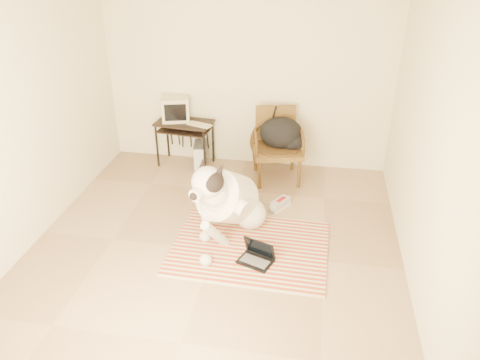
% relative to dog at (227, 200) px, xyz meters
% --- Properties ---
extents(floor, '(4.50, 4.50, 0.00)m').
position_rel_dog_xyz_m(floor, '(-0.08, -0.37, -0.42)').
color(floor, '#977C5C').
rests_on(floor, ground).
extents(wall_back, '(4.50, 0.00, 4.50)m').
position_rel_dog_xyz_m(wall_back, '(-0.08, 1.88, 0.93)').
color(wall_back, beige).
rests_on(wall_back, floor).
extents(wall_front, '(4.50, 0.00, 4.50)m').
position_rel_dog_xyz_m(wall_front, '(-0.08, -2.62, 0.93)').
color(wall_front, beige).
rests_on(wall_front, floor).
extents(wall_left, '(0.00, 4.50, 4.50)m').
position_rel_dog_xyz_m(wall_left, '(-2.08, -0.37, 0.93)').
color(wall_left, beige).
rests_on(wall_left, floor).
extents(wall_right, '(0.00, 4.50, 4.50)m').
position_rel_dog_xyz_m(wall_right, '(1.92, -0.37, 0.93)').
color(wall_right, beige).
rests_on(wall_right, floor).
extents(rug, '(1.71, 1.33, 0.02)m').
position_rel_dog_xyz_m(rug, '(0.30, -0.28, -0.41)').
color(rug, '#B82D18').
rests_on(rug, floor).
extents(dog, '(0.80, 1.44, 1.06)m').
position_rel_dog_xyz_m(dog, '(0.00, 0.00, 0.00)').
color(dog, beige).
rests_on(dog, rug).
extents(laptop, '(0.41, 0.36, 0.24)m').
position_rel_dog_xyz_m(laptop, '(0.40, -0.50, -0.34)').
color(laptop, black).
rests_on(laptop, rug).
extents(computer_desk, '(0.84, 0.53, 0.66)m').
position_rel_dog_xyz_m(computer_desk, '(-0.94, 1.62, 0.15)').
color(computer_desk, black).
rests_on(computer_desk, floor).
extents(crt_monitor, '(0.46, 0.45, 0.34)m').
position_rel_dog_xyz_m(crt_monitor, '(-1.08, 1.71, 0.41)').
color(crt_monitor, beige).
rests_on(crt_monitor, computer_desk).
extents(desk_keyboard, '(0.37, 0.23, 0.02)m').
position_rel_dog_xyz_m(desk_keyboard, '(-0.69, 1.54, 0.25)').
color(desk_keyboard, beige).
rests_on(desk_keyboard, computer_desk).
extents(pc_tower, '(0.22, 0.40, 0.35)m').
position_rel_dog_xyz_m(pc_tower, '(-0.72, 1.59, -0.24)').
color(pc_tower, '#515053').
rests_on(pc_tower, floor).
extents(rattan_chair, '(0.76, 0.74, 0.97)m').
position_rel_dog_xyz_m(rattan_chair, '(0.41, 1.44, 0.07)').
color(rattan_chair, brown).
rests_on(rattan_chair, floor).
extents(backpack, '(0.62, 0.48, 0.43)m').
position_rel_dog_xyz_m(backpack, '(0.48, 1.46, 0.22)').
color(backpack, black).
rests_on(backpack, rattan_chair).
extents(sneaker_left, '(0.18, 0.35, 0.12)m').
position_rel_dog_xyz_m(sneaker_left, '(0.14, 0.59, -0.37)').
color(sneaker_left, silver).
rests_on(sneaker_left, floor).
extents(sneaker_right, '(0.27, 0.33, 0.11)m').
position_rel_dog_xyz_m(sneaker_right, '(0.54, 0.63, -0.37)').
color(sneaker_right, silver).
rests_on(sneaker_right, floor).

